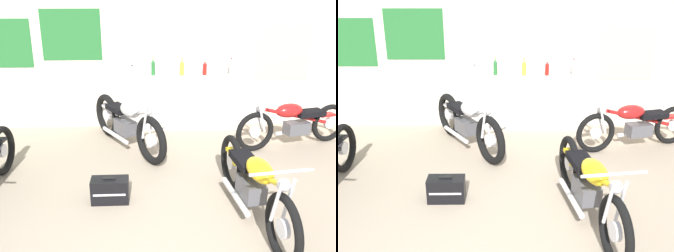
# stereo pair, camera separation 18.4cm
# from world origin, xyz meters

# --- Properties ---
(wall_back) EXTENTS (10.00, 0.07, 2.80)m
(wall_back) POSITION_xyz_m (-0.00, 3.79, 1.40)
(wall_back) COLOR beige
(wall_back) RESTS_ON ground_plane
(sill_counter) EXTENTS (2.07, 0.28, 0.98)m
(sill_counter) POSITION_xyz_m (0.26, 3.61, 0.49)
(sill_counter) COLOR silver
(sill_counter) RESTS_ON ground_plane
(bottle_leftmost) EXTENTS (0.07, 0.07, 0.18)m
(bottle_leftmost) POSITION_xyz_m (-0.56, 3.63, 1.06)
(bottle_leftmost) COLOR #B7B2A8
(bottle_leftmost) RESTS_ON sill_counter
(bottle_left_center) EXTENTS (0.07, 0.07, 0.31)m
(bottle_left_center) POSITION_xyz_m (-0.20, 3.64, 1.11)
(bottle_left_center) COLOR #23662D
(bottle_left_center) RESTS_ON sill_counter
(bottle_center) EXTENTS (0.08, 0.08, 0.29)m
(bottle_center) POSITION_xyz_m (0.30, 3.62, 1.11)
(bottle_center) COLOR gold
(bottle_center) RESTS_ON sill_counter
(bottle_right_center) EXTENTS (0.07, 0.07, 0.27)m
(bottle_right_center) POSITION_xyz_m (0.69, 3.62, 1.10)
(bottle_right_center) COLOR maroon
(bottle_right_center) RESTS_ON sill_counter
(bottle_rightmost) EXTENTS (0.06, 0.06, 0.30)m
(bottle_rightmost) POSITION_xyz_m (1.14, 3.61, 1.11)
(bottle_rightmost) COLOR #B7B2A8
(bottle_rightmost) RESTS_ON sill_counter
(motorcycle_red) EXTENTS (1.96, 0.76, 0.81)m
(motorcycle_red) POSITION_xyz_m (2.02, 2.74, 0.40)
(motorcycle_red) COLOR black
(motorcycle_red) RESTS_ON ground_plane
(motorcycle_yellow) EXTENTS (0.66, 2.14, 0.88)m
(motorcycle_yellow) POSITION_xyz_m (0.89, 0.75, 0.43)
(motorcycle_yellow) COLOR black
(motorcycle_yellow) RESTS_ON ground_plane
(motorcycle_silver) EXTENTS (1.24, 1.81, 0.90)m
(motorcycle_silver) POSITION_xyz_m (-0.62, 2.75, 0.42)
(motorcycle_silver) COLOR black
(motorcycle_silver) RESTS_ON ground_plane
(hard_case_black) EXTENTS (0.45, 0.24, 0.33)m
(hard_case_black) POSITION_xyz_m (-0.74, 1.14, 0.15)
(hard_case_black) COLOR black
(hard_case_black) RESTS_ON ground_plane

